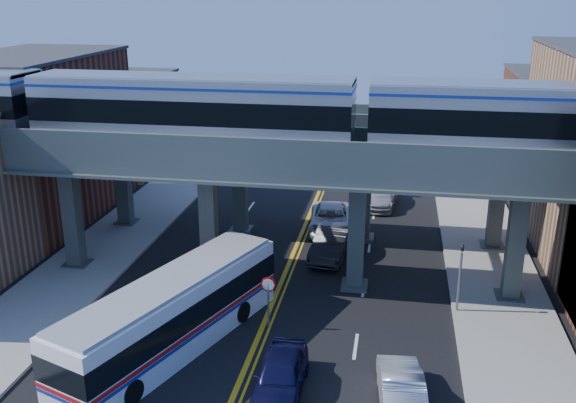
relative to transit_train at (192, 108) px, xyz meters
name	(u,v)px	position (x,y,z in m)	size (l,w,h in m)	color
ground	(248,361)	(4.62, -8.00, -9.43)	(120.00, 120.00, 0.00)	black
sidewalk_west	(101,252)	(-6.88, 2.00, -9.35)	(5.00, 70.00, 0.16)	gray
sidewalk_east	(494,280)	(16.12, 2.00, -9.35)	(5.00, 70.00, 0.16)	gray
building_west_b	(37,138)	(-13.88, 8.00, -3.93)	(8.00, 14.00, 11.00)	brown
building_west_c	(118,122)	(-13.88, 21.00, -5.43)	(8.00, 10.00, 8.00)	#A37254
building_east_c	(561,132)	(23.12, 21.00, -4.93)	(8.00, 10.00, 9.00)	brown
elevated_viaduct_near	(281,168)	(4.62, 0.00, -2.96)	(52.00, 3.60, 7.40)	#3E4745
elevated_viaduct_far	(302,138)	(4.62, 7.00, -2.96)	(52.00, 3.60, 7.40)	#3E4745
transit_train	(192,108)	(0.00, 0.00, 0.00)	(51.26, 3.22, 3.76)	black
stop_sign	(268,294)	(4.92, -5.00, -7.67)	(0.76, 0.09, 2.63)	slate
traffic_signal	(460,271)	(13.82, -2.00, -7.13)	(0.15, 0.18, 4.10)	slate
transit_bus	(173,315)	(1.12, -7.47, -7.77)	(7.01, 12.68, 3.22)	white
car_lane_a	(281,375)	(6.42, -9.95, -8.63)	(1.89, 4.70, 1.60)	black
car_lane_b	(332,242)	(6.98, 4.01, -8.55)	(1.87, 5.36, 1.77)	#2C2C2E
car_lane_c	(331,219)	(6.42, 8.23, -8.62)	(2.69, 5.84, 1.62)	silver
car_lane_d	(381,196)	(9.54, 13.99, -8.67)	(2.14, 5.26, 1.53)	#AEAFB3
car_parked_curb	(401,388)	(11.12, -9.98, -8.66)	(1.62, 4.66, 1.53)	#9D9CA0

